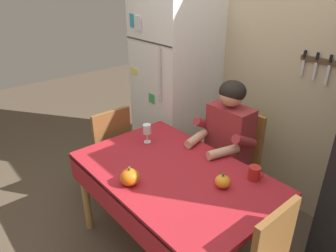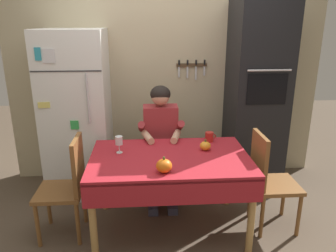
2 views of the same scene
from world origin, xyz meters
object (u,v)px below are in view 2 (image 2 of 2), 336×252
wall_oven (256,97)px  chair_behind_person (160,148)px  seated_person (161,135)px  chair_left_side (68,183)px  dining_table (170,166)px  refrigerator (78,114)px  wine_glass (119,141)px  pumpkin_large (205,146)px  coffee_mug (209,137)px  chair_right_side (268,177)px  pumpkin_medium (164,166)px

wall_oven → chair_behind_person: (-1.10, -0.13, -0.54)m
seated_person → chair_left_side: bearing=-145.3°
dining_table → refrigerator: bearing=137.1°
dining_table → wine_glass: wine_glass is taller
pumpkin_large → wine_glass: bearing=-179.4°
seated_person → coffee_mug: size_ratio=11.49×
dining_table → pumpkin_large: (0.34, 0.14, 0.13)m
chair_behind_person → chair_right_side: same height
seated_person → coffee_mug: bearing=-27.2°
chair_behind_person → chair_left_side: 1.15m
seated_person → chair_right_side: 1.15m
refrigerator → chair_behind_person: size_ratio=1.94×
chair_right_side → coffee_mug: chair_right_side is taller
dining_table → pumpkin_medium: bearing=-103.7°
refrigerator → pumpkin_medium: 1.47m
wall_oven → pumpkin_large: size_ratio=20.07×
refrigerator → wine_glass: size_ratio=11.49×
wall_oven → chair_behind_person: wall_oven is taller
pumpkin_medium → pumpkin_large: bearing=46.8°
pumpkin_large → wall_oven: bearing=47.5°
dining_table → pumpkin_medium: pumpkin_medium is taller
refrigerator → pumpkin_large: refrigerator is taller
chair_right_side → pumpkin_medium: 1.05m
seated_person → pumpkin_medium: (-0.02, -0.89, 0.06)m
refrigerator → chair_right_side: 2.09m
wine_glass → pumpkin_medium: size_ratio=1.21×
refrigerator → chair_right_side: size_ratio=1.94×
chair_behind_person → chair_right_side: (0.95, -0.79, 0.00)m
refrigerator → chair_left_side: size_ratio=1.94×
chair_behind_person → coffee_mug: (0.47, -0.43, 0.28)m
chair_left_side → pumpkin_large: size_ratio=8.89×
dining_table → chair_behind_person: bearing=93.6°
pumpkin_medium → chair_right_side: bearing=16.7°
pumpkin_medium → wine_glass: bearing=131.8°
chair_left_side → seated_person: bearing=34.7°
wine_glass → refrigerator: bearing=123.8°
dining_table → pumpkin_large: pumpkin_large is taller
wall_oven → chair_behind_person: bearing=-173.3°
refrigerator → seated_person: 0.96m
chair_behind_person → wine_glass: bearing=-121.2°
refrigerator → chair_right_side: bearing=-25.5°
wine_glass → wall_oven: bearing=27.8°
chair_right_side → chair_left_side: 1.80m
wine_glass → pumpkin_large: size_ratio=1.50×
wall_oven → dining_table: size_ratio=1.50×
chair_behind_person → wine_glass: chair_behind_person is taller
seated_person → chair_left_side: seated_person is taller
wine_glass → pumpkin_large: (0.78, 0.01, -0.07)m
wall_oven → refrigerator: bearing=-178.9°
chair_right_side → pumpkin_large: chair_right_side is taller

